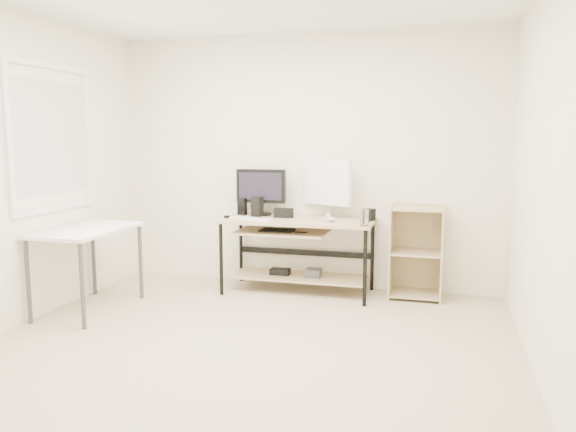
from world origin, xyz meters
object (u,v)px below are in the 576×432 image
(desk, at_px, (296,240))
(audio_controller, at_px, (242,206))
(shelf_unit, at_px, (416,251))
(white_imac, at_px, (328,184))
(side_table, at_px, (87,237))
(black_monitor, at_px, (261,189))

(desk, height_order, audio_controller, audio_controller)
(desk, distance_m, shelf_unit, 1.19)
(desk, height_order, white_imac, white_imac)
(white_imac, bearing_deg, desk, -120.12)
(side_table, height_order, shelf_unit, shelf_unit)
(shelf_unit, distance_m, black_monitor, 1.69)
(shelf_unit, bearing_deg, side_table, -156.67)
(side_table, bearing_deg, white_imac, 33.01)
(black_monitor, xyz_separation_m, audio_controller, (-0.19, -0.04, -0.18))
(desk, relative_size, side_table, 1.50)
(shelf_unit, distance_m, audio_controller, 1.82)
(black_monitor, xyz_separation_m, white_imac, (0.69, 0.03, 0.07))
(black_monitor, relative_size, white_imac, 0.88)
(white_imac, xyz_separation_m, audio_controller, (-0.89, -0.07, -0.25))
(desk, bearing_deg, shelf_unit, 7.77)
(white_imac, bearing_deg, shelf_unit, 22.43)
(audio_controller, bearing_deg, shelf_unit, 14.26)
(desk, xyz_separation_m, black_monitor, (-0.41, 0.16, 0.48))
(desk, relative_size, audio_controller, 8.41)
(white_imac, distance_m, audio_controller, 0.93)
(desk, height_order, black_monitor, black_monitor)
(side_table, relative_size, shelf_unit, 1.11)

